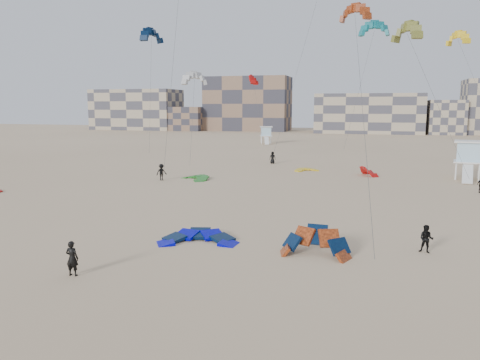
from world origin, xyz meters
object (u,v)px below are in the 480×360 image
(kite_ground_blue, at_px, (198,242))
(lifeguard_tower_near, at_px, (468,160))
(kitesurfer_main, at_px, (72,258))
(kite_ground_orange, at_px, (315,256))

(kite_ground_blue, xyz_separation_m, lifeguard_tower_near, (20.46, 31.96, 2.17))
(kitesurfer_main, bearing_deg, lifeguard_tower_near, -125.90)
(lifeguard_tower_near, bearing_deg, kite_ground_blue, -113.66)
(kitesurfer_main, distance_m, lifeguard_tower_near, 46.02)
(kite_ground_orange, xyz_separation_m, kitesurfer_main, (-11.03, -6.42, 0.88))
(kite_ground_orange, bearing_deg, kitesurfer_main, -146.41)
(kite_ground_orange, distance_m, lifeguard_tower_near, 35.30)
(kitesurfer_main, xyz_separation_m, lifeguard_tower_near, (24.28, 39.07, 1.29))
(kite_ground_orange, bearing_deg, kite_ground_blue, 177.95)
(lifeguard_tower_near, bearing_deg, kitesurfer_main, -112.89)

